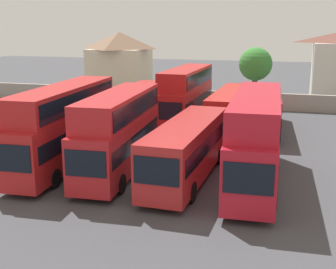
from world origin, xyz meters
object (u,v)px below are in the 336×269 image
object	(u,v)px
bus_2	(119,129)
bus_8	(264,109)
bus_1	(64,122)
bus_3	(187,147)
tree_left_of_lot	(255,65)
bus_4	(256,135)
bus_7	(231,108)
bus_5	(133,104)
house_terrace_left	(120,61)
bus_6	(186,94)

from	to	relation	value
bus_2	bus_8	bearing A→B (deg)	147.91
bus_2	bus_8	size ratio (longest dim) A/B	0.90
bus_8	bus_1	bearing A→B (deg)	-44.17
bus_3	bus_8	xyz separation A→B (m)	(3.51, 13.80, -0.03)
bus_2	tree_left_of_lot	distance (m)	26.87
tree_left_of_lot	bus_4	bearing A→B (deg)	-85.20
bus_7	bus_8	size ratio (longest dim) A/B	0.94
bus_5	house_terrace_left	xyz separation A→B (m)	(-8.61, 18.92, 2.10)
bus_1	house_terrace_left	bearing A→B (deg)	-167.51
bus_2	bus_5	world-z (taller)	bus_2
bus_8	house_terrace_left	bearing A→B (deg)	-135.91
bus_4	house_terrace_left	bearing A→B (deg)	-149.25
bus_6	tree_left_of_lot	bearing A→B (deg)	159.15
bus_3	bus_8	size ratio (longest dim) A/B	0.96
tree_left_of_lot	bus_7	bearing A→B (deg)	-94.13
bus_2	house_terrace_left	bearing A→B (deg)	-161.92
bus_2	bus_5	bearing A→B (deg)	-167.04
bus_2	bus_6	world-z (taller)	bus_6
tree_left_of_lot	bus_5	bearing A→B (deg)	-126.94
bus_3	bus_6	world-z (taller)	bus_6
bus_3	bus_6	xyz separation A→B (m)	(-3.34, 14.02, 0.93)
bus_4	house_terrace_left	world-z (taller)	house_terrace_left
bus_5	bus_8	xyz separation A→B (m)	(11.51, 0.57, 0.01)
bus_1	bus_4	size ratio (longest dim) A/B	1.01
bus_5	house_terrace_left	bearing A→B (deg)	-155.10
bus_4	bus_7	bearing A→B (deg)	-168.49
bus_6	bus_8	distance (m)	6.93
bus_2	house_terrace_left	distance (m)	34.54
house_terrace_left	bus_4	bearing A→B (deg)	-57.33
bus_1	bus_8	distance (m)	17.78
bus_5	bus_7	bearing A→B (deg)	90.43
bus_7	house_terrace_left	xyz separation A→B (m)	(-17.36, 18.92, 2.08)
bus_6	house_terrace_left	world-z (taller)	house_terrace_left
bus_4	bus_6	distance (m)	15.55
bus_6	bus_4	bearing A→B (deg)	29.28
bus_3	bus_4	world-z (taller)	bus_4
bus_2	tree_left_of_lot	world-z (taller)	tree_left_of_lot
bus_5	bus_8	distance (m)	11.52
bus_5	bus_3	bearing A→B (deg)	31.59
bus_2	bus_3	distance (m)	4.28
bus_1	bus_7	bearing A→B (deg)	143.15
bus_6	bus_8	size ratio (longest dim) A/B	0.91
bus_3	tree_left_of_lot	size ratio (longest dim) A/B	1.75
bus_6	bus_7	xyz separation A→B (m)	(4.09, -0.79, -0.94)
bus_3	bus_7	world-z (taller)	bus_3
bus_6	bus_8	bearing A→B (deg)	89.88
bus_3	house_terrace_left	xyz separation A→B (m)	(-16.61, 32.15, 2.06)
bus_5	tree_left_of_lot	size ratio (longest dim) A/B	1.85
bus_2	tree_left_of_lot	bearing A→B (deg)	164.33
bus_5	bus_4	bearing A→B (deg)	42.78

